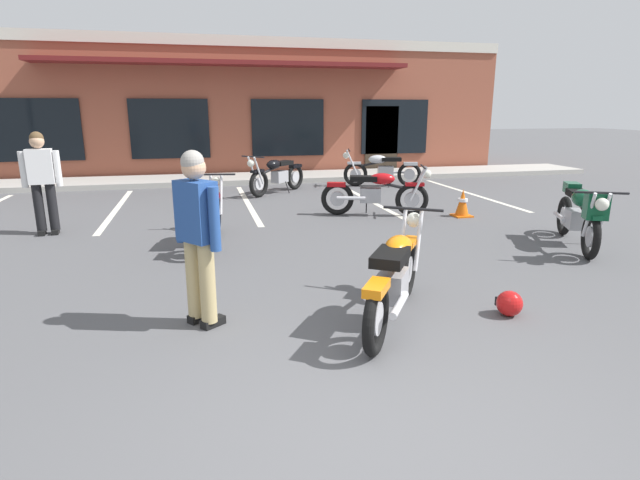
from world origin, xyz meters
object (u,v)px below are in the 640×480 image
motorcycle_red_sportbike (376,192)px  traffic_cone (462,203)px  person_in_shorts_foreground (198,229)px  motorcycle_blue_standard (580,213)px  motorcycle_silver_naked (209,214)px  motorcycle_green_cafe_racer (277,175)px  helmet_on_pavement (509,303)px  motorcycle_foreground_classic (395,276)px  motorcycle_black_cruiser (382,169)px  person_in_black_shirt (42,177)px

motorcycle_red_sportbike → traffic_cone: (1.60, -0.47, -0.20)m
person_in_shorts_foreground → motorcycle_blue_standard: bearing=15.7°
person_in_shorts_foreground → traffic_cone: bearing=39.0°
motorcycle_silver_naked → motorcycle_green_cafe_racer: size_ratio=1.24×
motorcycle_blue_standard → person_in_shorts_foreground: bearing=-164.3°
helmet_on_pavement → traffic_cone: (1.96, 4.52, 0.13)m
motorcycle_foreground_classic → motorcycle_black_cruiser: 8.95m
motorcycle_green_cafe_racer → motorcycle_red_sportbike: bearing=-65.0°
motorcycle_blue_standard → person_in_black_shirt: (-7.93, 2.82, 0.42)m
motorcycle_red_sportbike → helmet_on_pavement: (-0.36, -4.99, -0.33)m
helmet_on_pavement → motorcycle_green_cafe_racer: bearing=97.6°
motorcycle_foreground_classic → helmet_on_pavement: (1.17, -0.16, -0.33)m
person_in_black_shirt → helmet_on_pavement: bearing=-41.8°
person_in_black_shirt → helmet_on_pavement: person_in_black_shirt is taller
motorcycle_foreground_classic → traffic_cone: bearing=54.3°
motorcycle_black_cruiser → helmet_on_pavement: 8.79m
motorcycle_black_cruiser → motorcycle_green_cafe_racer: size_ratio=1.23×
motorcycle_black_cruiser → motorcycle_green_cafe_racer: same height
person_in_black_shirt → motorcycle_foreground_classic: bearing=-47.8°
motorcycle_red_sportbike → person_in_black_shirt: person_in_black_shirt is taller
person_in_shorts_foreground → helmet_on_pavement: (3.00, -0.50, -0.82)m
motorcycle_foreground_classic → person_in_shorts_foreground: 1.92m
motorcycle_black_cruiser → person_in_shorts_foreground: 9.44m
motorcycle_silver_naked → motorcycle_blue_standard: 5.55m
helmet_on_pavement → motorcycle_blue_standard: bearing=39.3°
motorcycle_black_cruiser → traffic_cone: bearing=-87.9°
motorcycle_black_cruiser → person_in_black_shirt: person_in_black_shirt is taller
motorcycle_red_sportbike → person_in_shorts_foreground: (-3.36, -4.50, 0.49)m
motorcycle_red_sportbike → person_in_shorts_foreground: 5.64m
motorcycle_black_cruiser → person_in_shorts_foreground: size_ratio=1.24×
person_in_black_shirt → motorcycle_green_cafe_racer: bearing=36.6°
motorcycle_foreground_classic → traffic_cone: (3.13, 4.36, -0.20)m
motorcycle_black_cruiser → traffic_cone: motorcycle_black_cruiser is taller
helmet_on_pavement → motorcycle_foreground_classic: bearing=172.2°
person_in_shorts_foreground → traffic_cone: person_in_shorts_foreground is taller
motorcycle_blue_standard → helmet_on_pavement: bearing=-140.7°
motorcycle_red_sportbike → motorcycle_silver_naked: (-3.20, -1.41, 0.00)m
motorcycle_red_sportbike → traffic_cone: motorcycle_red_sportbike is taller
motorcycle_silver_naked → helmet_on_pavement: 4.59m
motorcycle_silver_naked → motorcycle_black_cruiser: bearing=47.1°
motorcycle_silver_naked → motorcycle_blue_standard: bearing=-16.2°
motorcycle_red_sportbike → person_in_shorts_foreground: size_ratio=1.22×
motorcycle_foreground_classic → motorcycle_red_sportbike: same height
person_in_black_shirt → person_in_shorts_foreground: 4.99m
motorcycle_green_cafe_racer → traffic_cone: bearing=-49.6°
motorcycle_green_cafe_racer → person_in_black_shirt: bearing=-143.4°
person_in_black_shirt → helmet_on_pavement: (5.44, -4.86, -0.82)m
motorcycle_silver_naked → motorcycle_green_cafe_racer: (1.75, 4.50, 0.00)m
motorcycle_black_cruiser → motorcycle_green_cafe_racer: 2.94m
motorcycle_silver_naked → traffic_cone: bearing=11.0°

